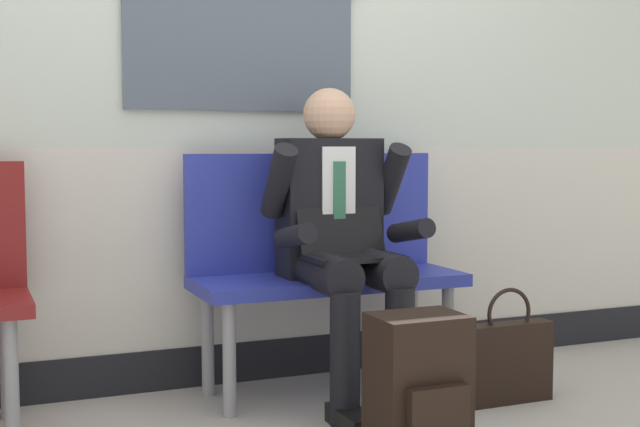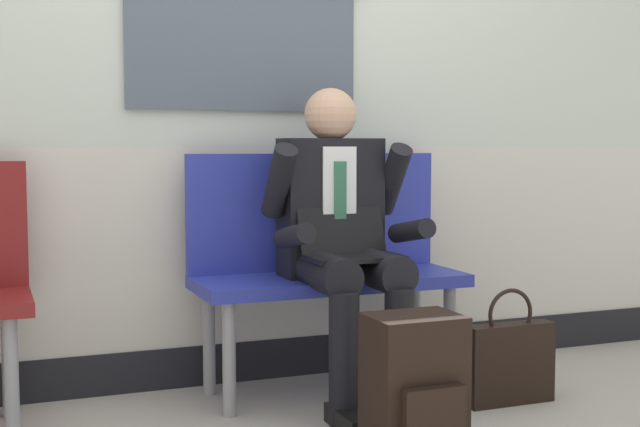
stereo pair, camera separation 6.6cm
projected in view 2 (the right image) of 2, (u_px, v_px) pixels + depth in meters
station_wall at (245, 66)px, 3.63m from camera, size 6.80×0.17×2.70m
bench_with_person at (323, 255)px, 3.53m from camera, size 1.09×0.42×0.97m
person_seated at (343, 235)px, 3.33m from camera, size 0.57×0.70×1.23m
backpack at (415, 394)px, 2.65m from camera, size 0.28×0.25×0.48m
handbag at (510, 361)px, 3.33m from camera, size 0.37×0.09×0.45m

